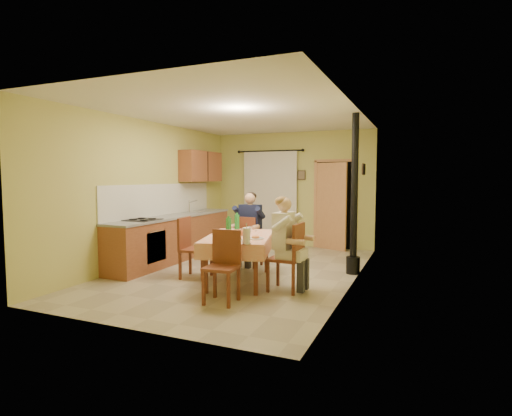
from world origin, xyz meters
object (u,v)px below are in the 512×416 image
at_px(chair_far, 249,251).
at_px(chair_near, 222,281).
at_px(chair_left, 195,260).
at_px(man_right, 286,232).
at_px(chair_right, 286,271).
at_px(dining_table, 239,259).
at_px(man_far, 250,221).
at_px(stove_flue, 354,216).

bearing_deg(chair_far, chair_near, -73.66).
relative_size(chair_far, chair_left, 0.94).
xyz_separation_m(chair_near, man_right, (0.61, 0.88, 0.59)).
height_order(chair_right, man_right, man_right).
xyz_separation_m(dining_table, man_far, (-0.30, 1.10, 0.50)).
relative_size(dining_table, chair_right, 1.85).
bearing_deg(chair_near, chair_left, -48.42).
xyz_separation_m(chair_far, stove_flue, (1.92, 0.18, 0.73)).
bearing_deg(man_right, stove_flue, -25.36).
bearing_deg(chair_far, man_right, -45.68).
bearing_deg(dining_table, man_right, -27.38).
bearing_deg(man_right, chair_far, 44.48).
xyz_separation_m(chair_left, stove_flue, (2.43, 1.32, 0.73)).
relative_size(dining_table, man_right, 1.36).
distance_m(chair_right, chair_left, 1.68).
distance_m(chair_near, man_far, 2.32).
relative_size(chair_far, chair_near, 0.98).
distance_m(chair_far, chair_right, 1.73).
bearing_deg(chair_far, chair_left, -111.92).
distance_m(chair_far, chair_near, 2.23).
height_order(man_right, stove_flue, stove_flue).
relative_size(chair_near, man_far, 0.70).
relative_size(dining_table, man_far, 1.36).
relative_size(chair_far, chair_right, 0.94).
xyz_separation_m(dining_table, stove_flue, (1.62, 1.28, 0.64)).
bearing_deg(chair_near, stove_flue, -124.55).
xyz_separation_m(dining_table, chair_left, (-0.81, -0.04, -0.09)).
distance_m(chair_right, man_right, 0.59).
bearing_deg(stove_flue, dining_table, -141.80).
relative_size(chair_right, stove_flue, 0.37).
xyz_separation_m(man_far, stove_flue, (1.92, 0.17, 0.15)).
distance_m(man_far, man_right, 1.73).
distance_m(chair_far, man_far, 0.59).
height_order(chair_right, man_far, man_far).
height_order(chair_right, stove_flue, stove_flue).
height_order(chair_near, stove_flue, stove_flue).
bearing_deg(chair_right, man_right, 90.00).
distance_m(chair_far, chair_left, 1.24).
relative_size(chair_near, man_right, 0.70).
height_order(chair_near, man_right, man_right).
bearing_deg(chair_far, dining_table, -72.48).
distance_m(chair_left, man_right, 1.77).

